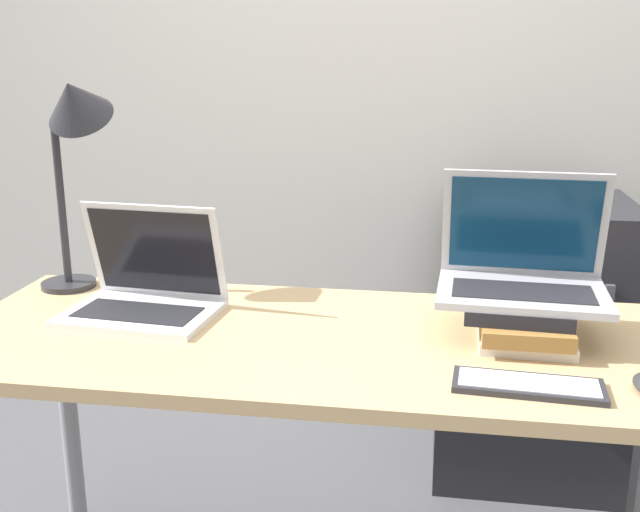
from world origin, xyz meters
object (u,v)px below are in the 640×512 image
Objects in this scene: book_stack at (522,319)px; mini_fridge at (529,338)px; laptop_on_books at (522,269)px; wireless_keyboard at (528,385)px; desk_lamp at (73,126)px; laptop_left at (146,292)px.

mini_fridge reaches higher than book_stack.
wireless_keyboard is at bearing -91.99° from laptop_on_books.
desk_lamp is 0.64× the size of mini_fridge.
mini_fridge is at bearing 27.17° from desk_lamp.
laptop_left reaches higher than wireless_keyboard.
book_stack is 0.30× the size of mini_fridge.
laptop_on_books is (0.86, 0.02, 0.09)m from laptop_left.
desk_lamp is at bearing 171.64° from book_stack.
book_stack is at bearing 87.61° from wireless_keyboard.
mini_fridge is at bearing 81.04° from book_stack.
mini_fridge is at bearing 82.65° from wireless_keyboard.
laptop_left is at bearing 177.91° from book_stack.
wireless_keyboard is 0.31× the size of mini_fridge.
laptop_left is 0.45m from desk_lamp.
laptop_left is 1.34× the size of book_stack.
book_stack is 0.97× the size of wireless_keyboard.
desk_lamp is (-1.06, 0.41, 0.42)m from wireless_keyboard.
laptop_on_books is 0.64× the size of desk_lamp.
desk_lamp reaches higher than mini_fridge.
mini_fridge is at bearing 36.93° from laptop_left.
book_stack is 1.15m from desk_lamp.
laptop_left reaches higher than book_stack.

